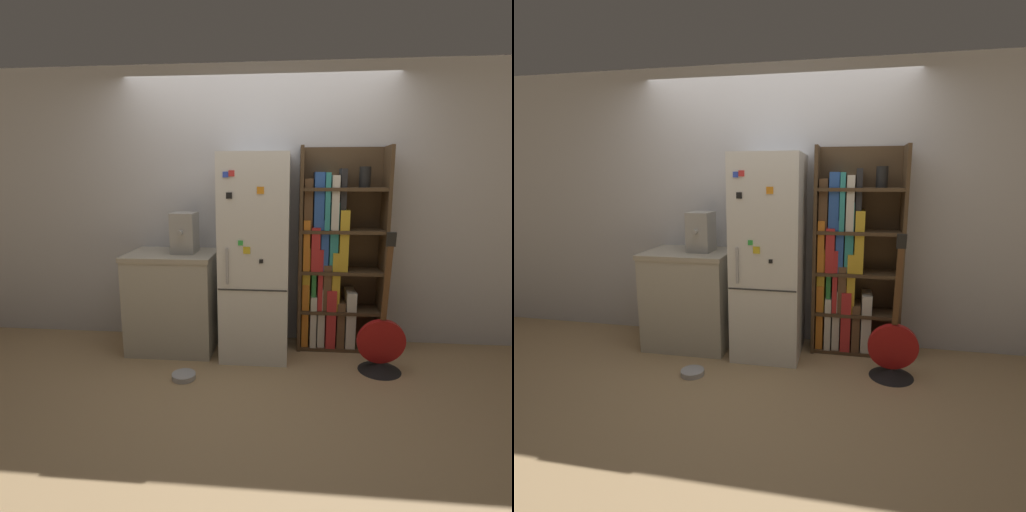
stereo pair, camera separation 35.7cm
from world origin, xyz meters
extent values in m
plane|color=tan|center=(0.00, 0.00, 0.00)|extent=(16.00, 16.00, 0.00)
cube|color=silver|center=(0.00, 0.47, 1.30)|extent=(8.00, 0.05, 2.60)
cube|color=white|center=(0.00, 0.13, 0.89)|extent=(0.59, 0.65, 1.79)
cube|color=#333333|center=(0.00, -0.20, 0.67)|extent=(0.57, 0.01, 0.01)
cube|color=#B2B2B7|center=(-0.20, -0.21, 0.87)|extent=(0.02, 0.02, 0.30)
cube|color=yellow|center=(-0.04, -0.20, 1.01)|extent=(0.06, 0.01, 0.06)
cube|color=black|center=(-0.18, -0.20, 1.44)|extent=(0.05, 0.02, 0.05)
cube|color=orange|center=(0.07, -0.20, 1.49)|extent=(0.06, 0.01, 0.06)
cube|color=red|center=(-0.16, -0.20, 1.62)|extent=(0.05, 0.02, 0.05)
cube|color=black|center=(0.07, -0.20, 0.92)|extent=(0.03, 0.01, 0.03)
cube|color=green|center=(-0.09, -0.20, 1.07)|extent=(0.04, 0.01, 0.04)
cube|color=blue|center=(-0.21, -0.20, 1.61)|extent=(0.04, 0.01, 0.04)
cube|color=#4C3823|center=(0.39, 0.29, 0.93)|extent=(0.03, 0.32, 1.85)
cube|color=#4C3823|center=(1.14, 0.29, 0.93)|extent=(0.03, 0.32, 1.85)
cube|color=#4C3823|center=(0.77, 0.44, 0.93)|extent=(0.78, 0.03, 1.85)
cube|color=#4C3823|center=(0.77, 0.29, 0.01)|extent=(0.72, 0.29, 0.03)
cube|color=#4C3823|center=(0.77, 0.29, 0.37)|extent=(0.72, 0.29, 0.03)
cube|color=#4C3823|center=(0.77, 0.29, 0.74)|extent=(0.72, 0.29, 0.03)
cube|color=#4C3823|center=(0.77, 0.29, 1.11)|extent=(0.72, 0.29, 0.03)
cube|color=#4C3823|center=(0.77, 0.29, 1.48)|extent=(0.72, 0.29, 0.03)
cube|color=orange|center=(0.45, 0.29, 0.33)|extent=(0.06, 0.24, 0.60)
cube|color=silver|center=(0.53, 0.29, 0.27)|extent=(0.06, 0.27, 0.48)
cube|color=silver|center=(0.60, 0.30, 0.31)|extent=(0.06, 0.26, 0.56)
cube|color=red|center=(0.69, 0.29, 0.31)|extent=(0.09, 0.27, 0.55)
cube|color=brown|center=(0.78, 0.29, 0.25)|extent=(0.07, 0.26, 0.43)
cube|color=silver|center=(0.87, 0.29, 0.29)|extent=(0.09, 0.26, 0.53)
cube|color=gold|center=(0.45, 0.29, 0.67)|extent=(0.07, 0.22, 0.58)
cube|color=#338C3F|center=(0.52, 0.28, 0.58)|extent=(0.04, 0.21, 0.40)
cube|color=red|center=(0.58, 0.28, 0.67)|extent=(0.04, 0.25, 0.57)
cube|color=brown|center=(0.64, 0.30, 0.60)|extent=(0.07, 0.26, 0.43)
cube|color=gold|center=(0.72, 0.28, 0.66)|extent=(0.07, 0.23, 0.54)
cube|color=orange|center=(0.45, 0.29, 0.99)|extent=(0.06, 0.27, 0.46)
cube|color=red|center=(0.53, 0.28, 0.95)|extent=(0.08, 0.27, 0.39)
cube|color=#2D59B2|center=(0.61, 0.29, 0.99)|extent=(0.07, 0.25, 0.46)
cube|color=teal|center=(0.69, 0.29, 1.06)|extent=(0.07, 0.23, 0.61)
cube|color=gold|center=(0.78, 0.30, 1.03)|extent=(0.08, 0.27, 0.55)
cube|color=brown|center=(0.46, 0.29, 1.35)|extent=(0.08, 0.21, 0.45)
cube|color=#2D59B2|center=(0.55, 0.30, 1.38)|extent=(0.09, 0.26, 0.50)
cube|color=teal|center=(0.62, 0.28, 1.38)|extent=(0.04, 0.27, 0.50)
cube|color=silver|center=(0.69, 0.29, 1.37)|extent=(0.07, 0.26, 0.48)
cube|color=#262628|center=(0.76, 0.29, 1.39)|extent=(0.05, 0.21, 0.53)
cylinder|color=black|center=(0.95, 0.29, 1.59)|extent=(0.10, 0.10, 0.18)
cube|color=#BCB7A8|center=(-0.77, 0.15, 0.44)|extent=(0.77, 0.60, 0.87)
cube|color=#B2A893|center=(-0.77, 0.15, 0.89)|extent=(0.79, 0.62, 0.04)
cube|color=#A5A39E|center=(-0.65, 0.17, 1.09)|extent=(0.21, 0.25, 0.36)
cylinder|color=#A5A39E|center=(-0.65, 0.01, 1.11)|extent=(0.04, 0.06, 0.04)
cone|color=black|center=(1.06, -0.18, 0.03)|extent=(0.35, 0.35, 0.06)
cylinder|color=#B21919|center=(1.06, -0.18, 0.26)|extent=(0.39, 0.10, 0.40)
cube|color=brown|center=(1.06, -0.25, 0.77)|extent=(0.04, 0.11, 0.62)
cube|color=black|center=(1.06, -0.30, 1.13)|extent=(0.07, 0.04, 0.11)
cylinder|color=#B7B7BC|center=(-0.53, -0.46, 0.02)|extent=(0.19, 0.19, 0.04)
torus|color=#B7B7BC|center=(-0.53, -0.46, 0.04)|extent=(0.19, 0.19, 0.01)
camera|label=1|loc=(0.32, -3.35, 1.58)|focal=28.00mm
camera|label=2|loc=(0.68, -3.30, 1.58)|focal=28.00mm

